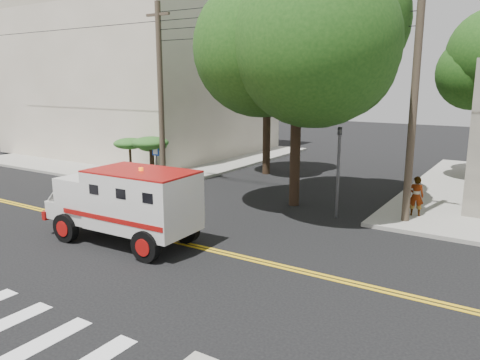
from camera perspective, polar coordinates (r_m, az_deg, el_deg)
The scene contains 12 objects.
ground at distance 16.23m, azimuth -8.57°, elevation -7.28°, with size 100.00×100.00×0.00m, color black.
sidewalk_nw at distance 34.81m, azimuth -10.79°, elevation 3.10°, with size 17.00×17.00×0.15m, color gray.
building_left at distance 36.88m, azimuth -11.79°, elevation 11.47°, with size 16.00×14.00×10.00m, color #B3A792.
utility_pole_left at distance 23.56m, azimuth -9.64°, elevation 9.82°, with size 0.28×0.28×9.00m, color #382D23.
utility_pole_right at distance 18.12m, azimuth 20.42°, elevation 8.65°, with size 0.28×0.28×9.00m, color #382D23.
tree_main at distance 19.60m, azimuth 7.92°, elevation 17.38°, with size 6.08×5.70×9.85m.
tree_left at distance 26.58m, azimuth 3.73°, elevation 12.84°, with size 4.48×4.20×7.70m.
traffic_signal at distance 18.49m, azimuth 11.92°, elevation 2.09°, with size 0.15×0.18×3.60m.
accessibility_sign at distance 24.40m, azimuth -10.16°, elevation 2.47°, with size 0.45×0.10×2.02m.
palm_planter at distance 25.52m, azimuth -11.55°, elevation 3.47°, with size 3.52×2.63×2.36m.
armored_truck at distance 15.89m, azimuth -13.73°, elevation -2.49°, with size 5.63×2.42×2.53m.
pedestrian_a at distance 19.43m, azimuth 20.67°, elevation -1.84°, with size 0.57×0.38×1.57m, color gray.
Camera 1 is at (10.18, -11.48, 5.32)m, focal length 35.00 mm.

